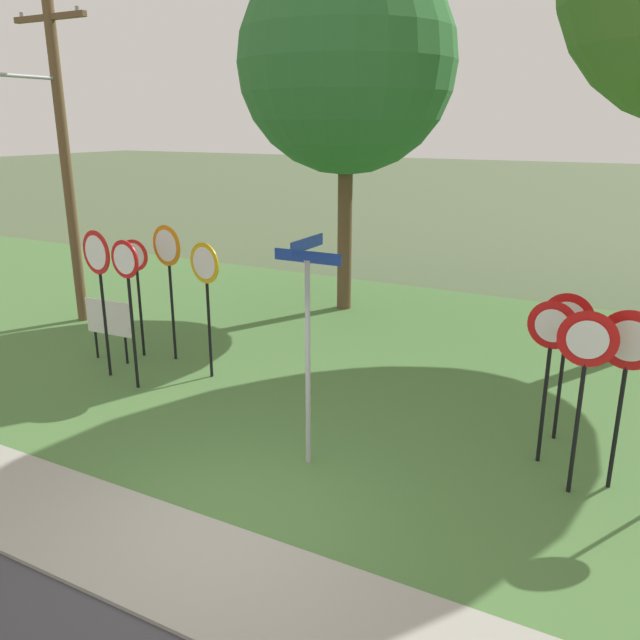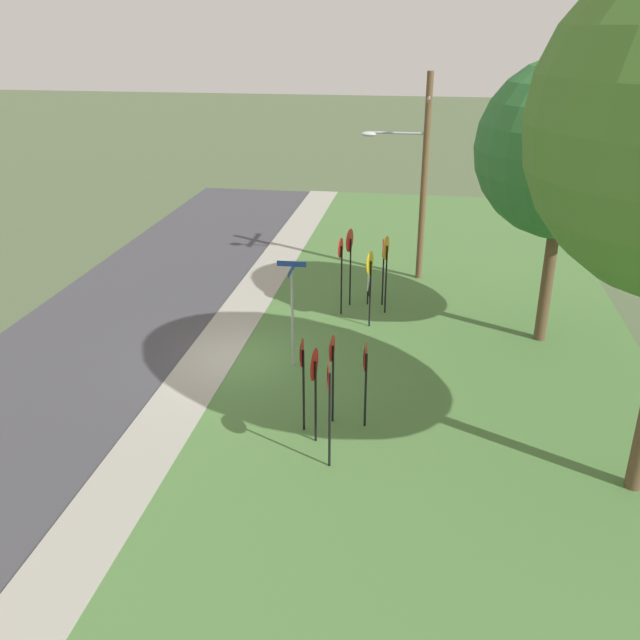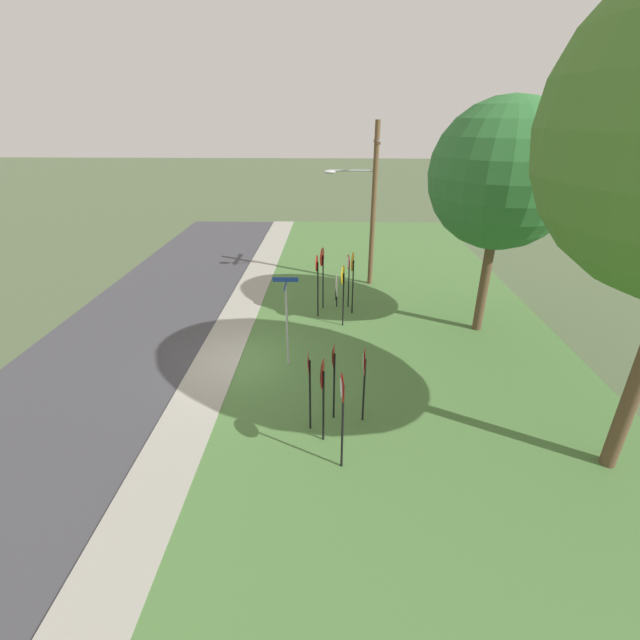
{
  "view_description": "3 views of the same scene",
  "coord_description": "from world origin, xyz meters",
  "px_view_note": "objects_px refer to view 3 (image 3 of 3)",
  "views": [
    {
      "loc": [
        4.05,
        -5.24,
        4.6
      ],
      "look_at": [
        -0.53,
        3.3,
        1.61
      ],
      "focal_mm": 35.95,
      "sensor_mm": 36.0,
      "label": 1
    },
    {
      "loc": [
        17.61,
        5.35,
        9.21
      ],
      "look_at": [
        0.72,
        2.62,
        1.79
      ],
      "focal_mm": 38.68,
      "sensor_mm": 36.0,
      "label": 2
    },
    {
      "loc": [
        12.91,
        3.24,
        7.8
      ],
      "look_at": [
        -0.22,
        2.82,
        1.59
      ],
      "focal_mm": 24.32,
      "sensor_mm": 36.0,
      "label": 3
    }
  ],
  "objects_px": {
    "yield_sign_center": "(333,365)",
    "street_name_post": "(287,315)",
    "yield_sign_near_right": "(308,372)",
    "stop_sign_far_center": "(348,270)",
    "yield_sign_far_right": "(364,369)",
    "stop_sign_near_right": "(317,273)",
    "notice_board": "(336,286)",
    "yield_sign_far_left": "(342,400)",
    "stop_sign_near_left": "(343,283)",
    "stop_sign_far_left": "(353,269)",
    "yield_sign_near_left": "(322,382)",
    "stop_sign_far_right": "(322,264)",
    "utility_pole": "(370,200)",
    "oak_tree_left": "(503,176)"
  },
  "relations": [
    {
      "from": "yield_sign_far_left",
      "to": "yield_sign_center",
      "type": "distance_m",
      "value": 1.9
    },
    {
      "from": "stop_sign_near_right",
      "to": "stop_sign_far_left",
      "type": "xyz_separation_m",
      "value": [
        -0.37,
        1.46,
        0.06
      ]
    },
    {
      "from": "stop_sign_far_center",
      "to": "oak_tree_left",
      "type": "bearing_deg",
      "value": 62.36
    },
    {
      "from": "stop_sign_far_right",
      "to": "street_name_post",
      "type": "relative_size",
      "value": 0.87
    },
    {
      "from": "stop_sign_far_right",
      "to": "yield_sign_near_left",
      "type": "relative_size",
      "value": 1.14
    },
    {
      "from": "stop_sign_near_right",
      "to": "notice_board",
      "type": "xyz_separation_m",
      "value": [
        -1.42,
        0.81,
        -1.09
      ]
    },
    {
      "from": "yield_sign_far_right",
      "to": "yield_sign_center",
      "type": "distance_m",
      "value": 0.82
    },
    {
      "from": "yield_sign_near_left",
      "to": "yield_sign_near_right",
      "type": "relative_size",
      "value": 0.99
    },
    {
      "from": "yield_sign_far_right",
      "to": "utility_pole",
      "type": "relative_size",
      "value": 0.3
    },
    {
      "from": "yield_sign_far_right",
      "to": "yield_sign_center",
      "type": "height_order",
      "value": "yield_sign_center"
    },
    {
      "from": "yield_sign_near_right",
      "to": "stop_sign_far_center",
      "type": "bearing_deg",
      "value": 168.36
    },
    {
      "from": "yield_sign_far_right",
      "to": "yield_sign_far_left",
      "type": "bearing_deg",
      "value": -17.85
    },
    {
      "from": "yield_sign_far_right",
      "to": "oak_tree_left",
      "type": "height_order",
      "value": "oak_tree_left"
    },
    {
      "from": "yield_sign_near_right",
      "to": "yield_sign_far_left",
      "type": "xyz_separation_m",
      "value": [
        1.39,
        0.83,
        0.13
      ]
    },
    {
      "from": "stop_sign_far_left",
      "to": "yield_sign_far_left",
      "type": "bearing_deg",
      "value": 6.47
    },
    {
      "from": "stop_sign_far_left",
      "to": "street_name_post",
      "type": "xyz_separation_m",
      "value": [
        4.37,
        -2.3,
        -0.11
      ]
    },
    {
      "from": "oak_tree_left",
      "to": "yield_sign_center",
      "type": "bearing_deg",
      "value": -44.53
    },
    {
      "from": "notice_board",
      "to": "stop_sign_near_left",
      "type": "bearing_deg",
      "value": 3.03
    },
    {
      "from": "yield_sign_near_right",
      "to": "yield_sign_far_left",
      "type": "bearing_deg",
      "value": 27.96
    },
    {
      "from": "yield_sign_near_right",
      "to": "yield_sign_far_right",
      "type": "relative_size",
      "value": 1.08
    },
    {
      "from": "stop_sign_near_left",
      "to": "stop_sign_far_left",
      "type": "relative_size",
      "value": 0.94
    },
    {
      "from": "yield_sign_center",
      "to": "yield_sign_far_right",
      "type": "bearing_deg",
      "value": 88.05
    },
    {
      "from": "yield_sign_near_right",
      "to": "yield_sign_far_right",
      "type": "distance_m",
      "value": 1.51
    },
    {
      "from": "stop_sign_near_left",
      "to": "stop_sign_far_right",
      "type": "distance_m",
      "value": 1.94
    },
    {
      "from": "stop_sign_near_right",
      "to": "yield_sign_near_right",
      "type": "height_order",
      "value": "stop_sign_near_right"
    },
    {
      "from": "street_name_post",
      "to": "notice_board",
      "type": "relative_size",
      "value": 2.54
    },
    {
      "from": "utility_pole",
      "to": "oak_tree_left",
      "type": "relative_size",
      "value": 0.9
    },
    {
      "from": "yield_sign_far_right",
      "to": "oak_tree_left",
      "type": "relative_size",
      "value": 0.27
    },
    {
      "from": "yield_sign_far_right",
      "to": "street_name_post",
      "type": "height_order",
      "value": "street_name_post"
    },
    {
      "from": "stop_sign_near_right",
      "to": "notice_board",
      "type": "bearing_deg",
      "value": 155.32
    },
    {
      "from": "notice_board",
      "to": "yield_sign_near_left",
      "type": "bearing_deg",
      "value": -5.2
    },
    {
      "from": "street_name_post",
      "to": "notice_board",
      "type": "xyz_separation_m",
      "value": [
        -5.43,
        1.65,
        -1.04
      ]
    },
    {
      "from": "yield_sign_far_left",
      "to": "utility_pole",
      "type": "relative_size",
      "value": 0.34
    },
    {
      "from": "yield_sign_near_left",
      "to": "yield_sign_far_left",
      "type": "distance_m",
      "value": 1.06
    },
    {
      "from": "stop_sign_far_center",
      "to": "yield_sign_near_left",
      "type": "relative_size",
      "value": 0.99
    },
    {
      "from": "stop_sign_far_left",
      "to": "utility_pole",
      "type": "bearing_deg",
      "value": 176.86
    },
    {
      "from": "stop_sign_near_right",
      "to": "yield_sign_far_left",
      "type": "distance_m",
      "value": 8.77
    },
    {
      "from": "street_name_post",
      "to": "stop_sign_near_right",
      "type": "bearing_deg",
      "value": 167.64
    },
    {
      "from": "yield_sign_far_right",
      "to": "yield_sign_center",
      "type": "bearing_deg",
      "value": -95.33
    },
    {
      "from": "oak_tree_left",
      "to": "street_name_post",
      "type": "bearing_deg",
      "value": -67.46
    },
    {
      "from": "stop_sign_far_left",
      "to": "yield_sign_center",
      "type": "distance_m",
      "value": 7.25
    },
    {
      "from": "notice_board",
      "to": "stop_sign_far_left",
      "type": "bearing_deg",
      "value": 28.88
    },
    {
      "from": "yield_sign_center",
      "to": "stop_sign_near_right",
      "type": "bearing_deg",
      "value": -169.89
    },
    {
      "from": "yield_sign_center",
      "to": "street_name_post",
      "type": "bearing_deg",
      "value": -147.25
    },
    {
      "from": "yield_sign_near_left",
      "to": "oak_tree_left",
      "type": "xyz_separation_m",
      "value": [
        -6.8,
        6.04,
        4.07
      ]
    },
    {
      "from": "stop_sign_far_center",
      "to": "stop_sign_near_right",
      "type": "bearing_deg",
      "value": -56.62
    },
    {
      "from": "yield_sign_far_right",
      "to": "notice_board",
      "type": "relative_size",
      "value": 1.81
    },
    {
      "from": "yield_sign_near_right",
      "to": "oak_tree_left",
      "type": "relative_size",
      "value": 0.29
    },
    {
      "from": "stop_sign_far_left",
      "to": "stop_sign_far_right",
      "type": "distance_m",
      "value": 1.37
    },
    {
      "from": "yield_sign_far_right",
      "to": "stop_sign_far_left",
      "type": "bearing_deg",
      "value": -178.71
    }
  ]
}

